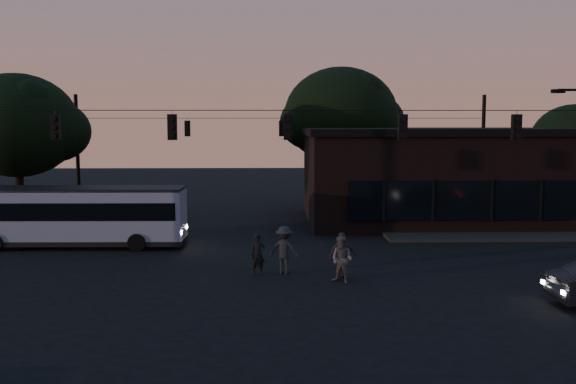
{
  "coord_description": "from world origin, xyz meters",
  "views": [
    {
      "loc": [
        -0.64,
        -21.11,
        5.73
      ],
      "look_at": [
        0.0,
        4.0,
        3.0
      ],
      "focal_mm": 40.0,
      "sensor_mm": 36.0,
      "label": 1
    }
  ],
  "objects_px": {
    "pedestrian_d": "(284,250)",
    "pedestrian_a": "(258,255)",
    "building": "(437,174)",
    "pedestrian_c": "(342,256)",
    "bus": "(78,214)",
    "pedestrian_b": "(342,259)"
  },
  "relations": [
    {
      "from": "building",
      "to": "pedestrian_c",
      "type": "distance_m",
      "value": 15.87
    },
    {
      "from": "building",
      "to": "pedestrian_b",
      "type": "relative_size",
      "value": 9.11
    },
    {
      "from": "pedestrian_b",
      "to": "pedestrian_d",
      "type": "height_order",
      "value": "pedestrian_d"
    },
    {
      "from": "bus",
      "to": "pedestrian_c",
      "type": "xyz_separation_m",
      "value": [
        11.52,
        -6.48,
        -0.68
      ]
    },
    {
      "from": "building",
      "to": "pedestrian_c",
      "type": "height_order",
      "value": "building"
    },
    {
      "from": "bus",
      "to": "pedestrian_d",
      "type": "height_order",
      "value": "bus"
    },
    {
      "from": "bus",
      "to": "pedestrian_a",
      "type": "height_order",
      "value": "bus"
    },
    {
      "from": "pedestrian_a",
      "to": "pedestrian_d",
      "type": "relative_size",
      "value": 0.86
    },
    {
      "from": "pedestrian_b",
      "to": "pedestrian_c",
      "type": "relative_size",
      "value": 0.97
    },
    {
      "from": "building",
      "to": "bus",
      "type": "relative_size",
      "value": 1.56
    },
    {
      "from": "building",
      "to": "pedestrian_c",
      "type": "xyz_separation_m",
      "value": [
        -7.07,
        -14.09,
        -1.83
      ]
    },
    {
      "from": "pedestrian_c",
      "to": "pedestrian_d",
      "type": "distance_m",
      "value": 2.32
    },
    {
      "from": "bus",
      "to": "pedestrian_b",
      "type": "distance_m",
      "value": 13.43
    },
    {
      "from": "pedestrian_c",
      "to": "pedestrian_d",
      "type": "bearing_deg",
      "value": -36.14
    },
    {
      "from": "pedestrian_a",
      "to": "pedestrian_c",
      "type": "bearing_deg",
      "value": -23.91
    },
    {
      "from": "pedestrian_b",
      "to": "pedestrian_c",
      "type": "bearing_deg",
      "value": 118.94
    },
    {
      "from": "pedestrian_b",
      "to": "pedestrian_a",
      "type": "bearing_deg",
      "value": -165.4
    },
    {
      "from": "pedestrian_d",
      "to": "pedestrian_a",
      "type": "bearing_deg",
      "value": 28.42
    },
    {
      "from": "pedestrian_a",
      "to": "pedestrian_b",
      "type": "distance_m",
      "value": 3.28
    },
    {
      "from": "building",
      "to": "pedestrian_a",
      "type": "height_order",
      "value": "building"
    },
    {
      "from": "pedestrian_a",
      "to": "pedestrian_b",
      "type": "relative_size",
      "value": 0.93
    },
    {
      "from": "pedestrian_a",
      "to": "pedestrian_b",
      "type": "bearing_deg",
      "value": -32.75
    }
  ]
}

